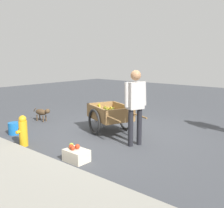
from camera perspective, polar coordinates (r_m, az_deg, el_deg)
The scene contains 7 objects.
ground_plane at distance 6.52m, azimuth 0.28°, elevation -6.65°, with size 24.00×24.00×0.00m, color #3D3F44.
fruit_cart at distance 6.64m, azimuth -0.46°, elevation -2.43°, with size 1.81×1.31×0.73m.
vendor_person at distance 5.56m, azimuth 5.08°, elevation 0.63°, with size 0.31×0.51×1.62m.
dog at distance 8.07m, azimuth -14.87°, elevation -1.74°, with size 0.67×0.24×0.40m.
fire_hydrant at distance 5.95m, azimuth -18.68°, elevation -5.52°, with size 0.25×0.25×0.67m.
plastic_bucket at distance 6.96m, azimuth -20.35°, elevation -4.96°, with size 0.30×0.30×0.29m, color #1966B2.
apple_crate at distance 4.95m, azimuth -7.74°, elevation -10.82°, with size 0.44×0.32×0.31m.
Camera 1 is at (-4.03, 4.77, 1.88)m, focal length 42.30 mm.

